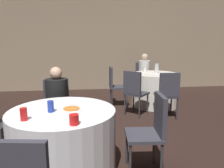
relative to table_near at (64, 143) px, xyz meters
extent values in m
cube|color=gray|center=(-0.13, 4.49, 1.02)|extent=(16.00, 0.06, 2.80)
cylinder|color=silver|center=(0.00, 0.00, 0.00)|extent=(1.16, 1.16, 0.76)
cylinder|color=white|center=(1.87, 2.55, 0.00)|extent=(1.08, 1.08, 0.76)
cylinder|color=#333338|center=(-0.68, 0.31, -0.17)|extent=(0.03, 0.03, 0.43)
cube|color=#383842|center=(-0.17, 0.89, 0.07)|extent=(0.47, 0.47, 0.04)
cube|color=#383842|center=(-0.20, 1.06, 0.31)|extent=(0.38, 0.12, 0.45)
cylinder|color=#333338|center=(0.03, 0.75, -0.17)|extent=(0.03, 0.03, 0.43)
cylinder|color=#333338|center=(-0.30, 0.69, -0.17)|extent=(0.03, 0.03, 0.43)
cylinder|color=#333338|center=(-0.03, 1.08, -0.17)|extent=(0.03, 0.03, 0.43)
cylinder|color=#333338|center=(-0.37, 1.02, -0.17)|extent=(0.03, 0.03, 0.43)
cube|color=#383842|center=(0.90, -0.07, 0.07)|extent=(0.43, 0.43, 0.04)
cube|color=#383842|center=(1.08, -0.08, 0.31)|extent=(0.08, 0.38, 0.45)
cylinder|color=#333338|center=(0.72, -0.23, -0.17)|extent=(0.03, 0.03, 0.43)
cylinder|color=#333338|center=(0.74, 0.11, -0.17)|extent=(0.03, 0.03, 0.43)
cylinder|color=#333338|center=(1.06, -0.25, -0.17)|extent=(0.03, 0.03, 0.43)
cylinder|color=#333338|center=(1.08, 0.09, -0.17)|extent=(0.03, 0.03, 0.43)
cube|color=#383842|center=(1.83, 3.40, 0.07)|extent=(0.41, 0.41, 0.04)
cube|color=#383842|center=(1.83, 3.58, 0.31)|extent=(0.38, 0.06, 0.45)
cylinder|color=#333338|center=(2.01, 3.24, -0.17)|extent=(0.03, 0.03, 0.43)
cylinder|color=#333338|center=(1.67, 3.23, -0.17)|extent=(0.03, 0.03, 0.43)
cylinder|color=#333338|center=(2.00, 3.58, -0.17)|extent=(0.03, 0.03, 0.43)
cylinder|color=#333338|center=(1.66, 3.57, -0.17)|extent=(0.03, 0.03, 0.43)
cube|color=#383842|center=(1.01, 2.57, 0.07)|extent=(0.41, 0.41, 0.04)
cube|color=#383842|center=(0.83, 2.57, 0.31)|extent=(0.06, 0.38, 0.45)
cylinder|color=#333338|center=(1.18, 2.73, -0.17)|extent=(0.03, 0.03, 0.43)
cylinder|color=#333338|center=(1.17, 2.39, -0.17)|extent=(0.03, 0.03, 0.43)
cylinder|color=#333338|center=(0.84, 2.74, -0.17)|extent=(0.03, 0.03, 0.43)
cylinder|color=#333338|center=(0.83, 2.40, -0.17)|extent=(0.03, 0.03, 0.43)
cube|color=#383842|center=(1.82, 1.69, 0.07)|extent=(0.42, 0.42, 0.04)
cube|color=#383842|center=(1.81, 1.51, 0.31)|extent=(0.38, 0.07, 0.45)
cylinder|color=#333338|center=(1.66, 1.87, -0.17)|extent=(0.03, 0.03, 0.43)
cylinder|color=#333338|center=(2.00, 1.85, -0.17)|extent=(0.03, 0.03, 0.43)
cylinder|color=#333338|center=(1.64, 1.53, -0.17)|extent=(0.03, 0.03, 0.43)
cylinder|color=#333338|center=(1.98, 1.51, -0.17)|extent=(0.03, 0.03, 0.43)
cube|color=#383842|center=(1.28, 1.92, 0.07)|extent=(0.57, 0.57, 0.04)
cube|color=#383842|center=(1.15, 1.79, 0.31)|extent=(0.31, 0.30, 0.45)
cylinder|color=#333338|center=(1.27, 2.16, -0.17)|extent=(0.03, 0.03, 0.43)
cylinder|color=#333338|center=(1.52, 1.93, -0.17)|extent=(0.03, 0.03, 0.43)
cylinder|color=#333338|center=(1.04, 1.91, -0.17)|extent=(0.03, 0.03, 0.43)
cylinder|color=#333338|center=(1.29, 1.68, -0.17)|extent=(0.03, 0.03, 0.43)
cylinder|color=black|center=(1.84, 3.18, -0.15)|extent=(0.24, 0.24, 0.47)
cube|color=black|center=(1.84, 3.29, 0.14)|extent=(0.30, 0.33, 0.12)
cylinder|color=white|center=(1.83, 3.40, 0.35)|extent=(0.30, 0.30, 0.52)
sphere|color=#DBB293|center=(1.83, 3.40, 0.70)|extent=(0.18, 0.18, 0.18)
cylinder|color=#33384C|center=(-0.13, 0.67, -0.15)|extent=(0.24, 0.24, 0.47)
cube|color=#33384C|center=(-0.15, 0.78, 0.14)|extent=(0.36, 0.37, 0.12)
cylinder|color=black|center=(-0.17, 0.89, 0.33)|extent=(0.32, 0.32, 0.49)
sphere|color=tan|center=(-0.17, 0.89, 0.66)|extent=(0.18, 0.18, 0.18)
cylinder|color=#282828|center=(-0.67, 0.14, -0.15)|extent=(0.24, 0.24, 0.47)
cylinder|color=white|center=(0.10, 0.01, 0.38)|extent=(0.23, 0.23, 0.01)
cylinder|color=orange|center=(0.10, 0.01, 0.39)|extent=(0.18, 0.18, 0.01)
cylinder|color=#1E38A5|center=(-0.11, -0.05, 0.44)|extent=(0.07, 0.07, 0.12)
cylinder|color=red|center=(-0.32, -0.28, 0.44)|extent=(0.07, 0.07, 0.12)
cylinder|color=red|center=(0.15, -0.44, 0.43)|extent=(0.09, 0.09, 0.10)
cylinder|color=silver|center=(1.88, 2.50, 0.49)|extent=(0.09, 0.09, 0.23)
cylinder|color=white|center=(1.68, 2.79, 0.43)|extent=(0.08, 0.08, 0.10)
camera|label=1|loc=(0.27, -2.32, 1.11)|focal=35.00mm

